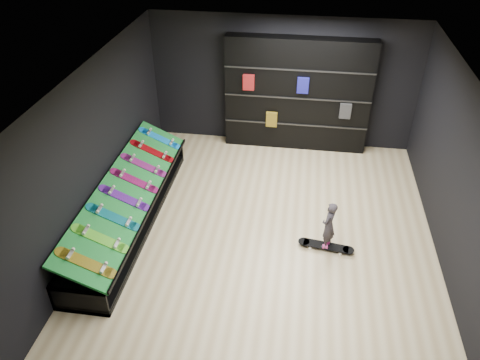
# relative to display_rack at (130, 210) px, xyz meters

# --- Properties ---
(floor) EXTENTS (6.00, 7.00, 0.01)m
(floor) POSITION_rel_display_rack_xyz_m (2.55, 0.00, -0.25)
(floor) COLOR beige
(floor) RESTS_ON ground
(ceiling) EXTENTS (6.00, 7.00, 0.01)m
(ceiling) POSITION_rel_display_rack_xyz_m (2.55, 0.00, 2.75)
(ceiling) COLOR white
(ceiling) RESTS_ON ground
(wall_back) EXTENTS (6.00, 0.02, 3.00)m
(wall_back) POSITION_rel_display_rack_xyz_m (2.55, 3.50, 1.25)
(wall_back) COLOR black
(wall_back) RESTS_ON ground
(wall_front) EXTENTS (6.00, 0.02, 3.00)m
(wall_front) POSITION_rel_display_rack_xyz_m (2.55, -3.50, 1.25)
(wall_front) COLOR black
(wall_front) RESTS_ON ground
(wall_left) EXTENTS (0.02, 7.00, 3.00)m
(wall_left) POSITION_rel_display_rack_xyz_m (-0.45, 0.00, 1.25)
(wall_left) COLOR black
(wall_left) RESTS_ON ground
(wall_right) EXTENTS (0.02, 7.00, 3.00)m
(wall_right) POSITION_rel_display_rack_xyz_m (5.55, 0.00, 1.25)
(wall_right) COLOR black
(wall_right) RESTS_ON ground
(display_rack) EXTENTS (0.90, 4.50, 0.50)m
(display_rack) POSITION_rel_display_rack_xyz_m (0.00, 0.00, 0.00)
(display_rack) COLOR black
(display_rack) RESTS_ON ground
(turf_ramp) EXTENTS (0.92, 4.50, 0.46)m
(turf_ramp) POSITION_rel_display_rack_xyz_m (0.05, 0.00, 0.46)
(turf_ramp) COLOR #106B24
(turf_ramp) RESTS_ON display_rack
(back_shelving) EXTENTS (3.24, 0.38, 2.60)m
(back_shelving) POSITION_rel_display_rack_xyz_m (2.89, 3.32, 1.05)
(back_shelving) COLOR black
(back_shelving) RESTS_ON ground
(floor_skateboard) EXTENTS (1.00, 0.35, 0.09)m
(floor_skateboard) POSITION_rel_display_rack_xyz_m (3.64, -0.26, -0.20)
(floor_skateboard) COLOR black
(floor_skateboard) RESTS_ON ground
(child) EXTENTS (0.22, 0.25, 0.54)m
(child) POSITION_rel_display_rack_xyz_m (3.64, -0.26, 0.11)
(child) COLOR black
(child) RESTS_ON floor_skateboard
(display_board_0) EXTENTS (0.93, 0.22, 0.50)m
(display_board_0) POSITION_rel_display_rack_xyz_m (0.06, -1.90, 0.49)
(display_board_0) COLOR yellow
(display_board_0) RESTS_ON turf_ramp
(display_board_1) EXTENTS (0.93, 0.22, 0.50)m
(display_board_1) POSITION_rel_display_rack_xyz_m (0.06, -1.36, 0.49)
(display_board_1) COLOR green
(display_board_1) RESTS_ON turf_ramp
(display_board_2) EXTENTS (0.93, 0.22, 0.50)m
(display_board_2) POSITION_rel_display_rack_xyz_m (0.06, -0.81, 0.49)
(display_board_2) COLOR #0C8C99
(display_board_2) RESTS_ON turf_ramp
(display_board_3) EXTENTS (0.93, 0.22, 0.50)m
(display_board_3) POSITION_rel_display_rack_xyz_m (0.06, -0.27, 0.49)
(display_board_3) COLOR purple
(display_board_3) RESTS_ON turf_ramp
(display_board_4) EXTENTS (0.93, 0.22, 0.50)m
(display_board_4) POSITION_rel_display_rack_xyz_m (0.06, 0.27, 0.49)
(display_board_4) COLOR #E5198C
(display_board_4) RESTS_ON turf_ramp
(display_board_5) EXTENTS (0.93, 0.22, 0.50)m
(display_board_5) POSITION_rel_display_rack_xyz_m (0.06, 0.81, 0.49)
(display_board_5) COLOR #2626BF
(display_board_5) RESTS_ON turf_ramp
(display_board_6) EXTENTS (0.93, 0.22, 0.50)m
(display_board_6) POSITION_rel_display_rack_xyz_m (0.06, 1.36, 0.49)
(display_board_6) COLOR red
(display_board_6) RESTS_ON turf_ramp
(display_board_7) EXTENTS (0.93, 0.22, 0.50)m
(display_board_7) POSITION_rel_display_rack_xyz_m (0.06, 1.90, 0.49)
(display_board_7) COLOR blue
(display_board_7) RESTS_ON turf_ramp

